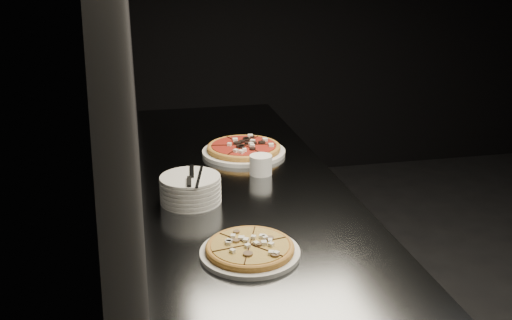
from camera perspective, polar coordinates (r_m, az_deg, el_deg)
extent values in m
cube|color=black|center=(1.91, -12.29, 9.64)|extent=(0.02, 5.00, 2.80)
cube|color=slate|center=(2.30, -1.02, -13.78)|extent=(0.70, 2.40, 0.90)
cube|color=slate|center=(2.08, -1.09, -3.17)|extent=(0.74, 2.44, 0.02)
cylinder|color=silver|center=(1.64, -0.61, -9.24)|extent=(0.29, 0.29, 0.01)
cylinder|color=gold|center=(1.63, -0.61, -8.87)|extent=(0.29, 0.29, 0.01)
torus|color=gold|center=(1.63, -0.61, -8.71)|extent=(0.30, 0.30, 0.02)
cylinder|color=#F6CD52|center=(1.63, -0.61, -8.57)|extent=(0.26, 0.26, 0.01)
cylinder|color=silver|center=(2.44, -1.23, 0.80)|extent=(0.36, 0.36, 0.02)
cylinder|color=gold|center=(2.44, -1.23, 1.13)|extent=(0.35, 0.35, 0.01)
torus|color=gold|center=(2.44, -1.23, 1.28)|extent=(0.36, 0.36, 0.02)
cylinder|color=#A32217|center=(2.43, -1.23, 1.41)|extent=(0.31, 0.31, 0.01)
cylinder|color=silver|center=(1.99, -6.52, -3.93)|extent=(0.21, 0.21, 0.02)
cylinder|color=silver|center=(1.98, -6.54, -3.52)|extent=(0.21, 0.21, 0.02)
cylinder|color=silver|center=(1.97, -6.56, -3.10)|extent=(0.21, 0.21, 0.02)
cylinder|color=silver|center=(1.97, -6.57, -2.69)|extent=(0.21, 0.21, 0.02)
cylinder|color=silver|center=(1.96, -6.59, -2.27)|extent=(0.21, 0.21, 0.02)
cylinder|color=silver|center=(1.96, -6.61, -1.85)|extent=(0.21, 0.21, 0.02)
cube|color=silver|center=(1.99, -6.44, -1.15)|extent=(0.03, 0.14, 0.00)
cube|color=black|center=(1.90, -6.70, -2.15)|extent=(0.02, 0.08, 0.01)
cube|color=silver|center=(1.95, -5.68, -1.63)|extent=(0.09, 0.19, 0.00)
cylinder|color=white|center=(2.21, 0.48, -0.49)|extent=(0.09, 0.09, 0.08)
cylinder|color=black|center=(2.20, 0.48, 0.23)|extent=(0.07, 0.07, 0.01)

